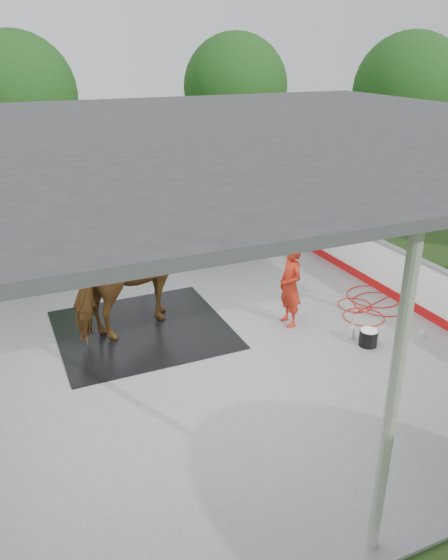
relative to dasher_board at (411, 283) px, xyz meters
name	(u,v)px	position (x,y,z in m)	size (l,w,h in m)	color
ground	(213,351)	(-4.60, 0.00, -0.59)	(100.00, 100.00, 0.00)	#1E3814
concrete_slab	(213,350)	(-4.60, 0.00, -0.57)	(12.00, 10.00, 0.05)	slate
pavilion_structure	(211,134)	(-4.60, 0.00, 3.37)	(12.60, 10.60, 4.05)	beige
dasher_board	(411,283)	(0.00, 0.00, 0.00)	(0.16, 8.00, 1.15)	#AC0E0F
tree_belt	(207,136)	(-4.30, 0.90, 3.20)	(28.00, 28.00, 5.80)	#382314
rubber_mat	(143,329)	(-5.59, 1.26, -0.53)	(3.27, 3.07, 0.02)	black
horse	(139,279)	(-5.59, 1.26, 0.57)	(1.17, 2.57, 2.17)	brown
handler	(290,286)	(-2.79, 0.32, 0.30)	(0.62, 0.40, 1.69)	#B52513
wash_bucket	(368,337)	(-1.87, -1.04, -0.38)	(0.35, 0.35, 0.32)	black
soap_bottle_a	(352,331)	(-1.98, -0.68, -0.39)	(0.12, 0.12, 0.30)	silver
soap_bottle_b	(422,333)	(-0.71, -1.20, -0.45)	(0.08, 0.08, 0.18)	#338CD8
hose_coil	(372,303)	(-0.65, 0.38, -0.53)	(1.86, 1.77, 0.02)	red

